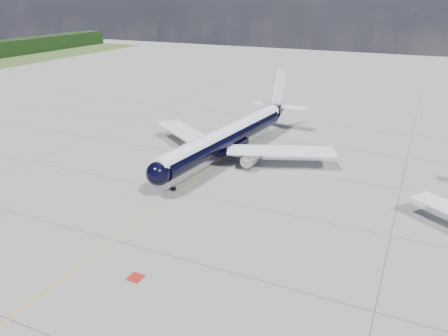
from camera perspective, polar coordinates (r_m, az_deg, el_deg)
The scene contains 4 objects.
ground at distance 81.67m, azimuth 1.08°, elevation 2.24°, with size 320.00×320.00×0.00m, color gray.
taxiway_centerline at distance 77.40m, azimuth -0.43°, elevation 1.11°, with size 0.16×160.00×0.01m, color orange.
red_marking at distance 47.59m, azimuth -11.47°, elevation -13.85°, with size 1.60×1.60×0.01m, color maroon.
main_airliner at distance 77.13m, azimuth 0.81°, elevation 4.24°, with size 37.18×45.51×13.15m.
Camera 1 is at (31.07, -40.36, 27.45)m, focal length 35.00 mm.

